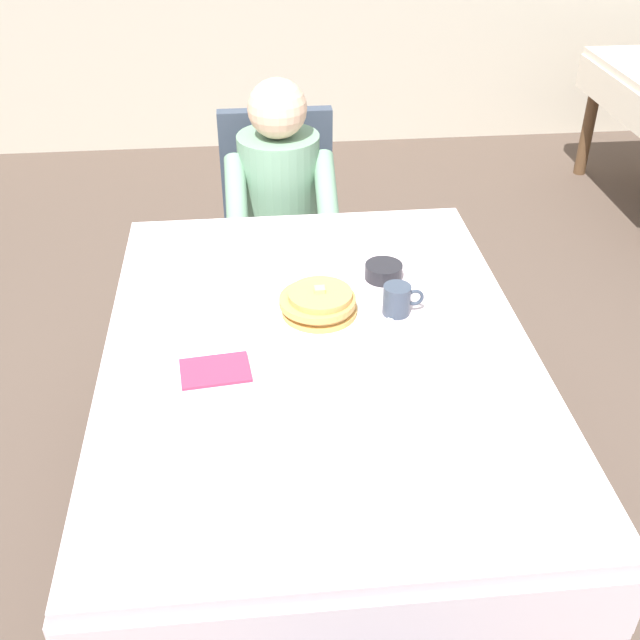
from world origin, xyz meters
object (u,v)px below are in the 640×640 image
(syrup_pitcher, at_px, (239,293))
(knife_right_of_plate, at_px, (390,317))
(dining_table_main, at_px, (318,371))
(bowl_butter, at_px, (384,271))
(cup_coffee, at_px, (398,300))
(plate_breakfast, at_px, (320,315))
(spoon_near_edge, at_px, (331,403))
(chair_diner, at_px, (279,216))
(breakfast_stack, at_px, (319,303))
(diner_person, at_px, (280,202))
(fork_left_of_plate, at_px, (250,325))

(syrup_pitcher, distance_m, knife_right_of_plate, 0.42)
(dining_table_main, relative_size, bowl_butter, 13.85)
(cup_coffee, height_order, bowl_butter, cup_coffee)
(plate_breakfast, relative_size, bowl_butter, 2.55)
(plate_breakfast, xyz_separation_m, spoon_near_edge, (-0.01, -0.36, -0.01))
(knife_right_of_plate, bearing_deg, cup_coffee, -41.83)
(chair_diner, bearing_deg, cup_coffee, 104.50)
(breakfast_stack, distance_m, syrup_pitcher, 0.23)
(chair_diner, height_order, syrup_pitcher, chair_diner)
(dining_table_main, distance_m, knife_right_of_plate, 0.25)
(diner_person, relative_size, knife_right_of_plate, 5.60)
(syrup_pitcher, xyz_separation_m, spoon_near_edge, (0.21, -0.45, -0.04))
(chair_diner, bearing_deg, knife_right_of_plate, 103.04)
(chair_diner, xyz_separation_m, spoon_near_edge, (0.05, -1.41, 0.21))
(diner_person, bearing_deg, cup_coffee, 106.90)
(cup_coffee, bearing_deg, plate_breakfast, -179.14)
(diner_person, bearing_deg, fork_left_of_plate, 81.75)
(diner_person, relative_size, fork_left_of_plate, 6.22)
(plate_breakfast, height_order, syrup_pitcher, syrup_pitcher)
(bowl_butter, height_order, fork_left_of_plate, bowl_butter)
(fork_left_of_plate, relative_size, spoon_near_edge, 1.20)
(dining_table_main, height_order, spoon_near_edge, spoon_near_edge)
(spoon_near_edge, bearing_deg, plate_breakfast, 100.98)
(plate_breakfast, xyz_separation_m, cup_coffee, (0.21, 0.00, 0.03))
(diner_person, height_order, plate_breakfast, diner_person)
(diner_person, distance_m, fork_left_of_plate, 0.93)
(breakfast_stack, bearing_deg, knife_right_of_plate, -5.36)
(breakfast_stack, distance_m, bowl_butter, 0.29)
(plate_breakfast, distance_m, bowl_butter, 0.28)
(plate_breakfast, bearing_deg, spoon_near_edge, -91.69)
(chair_diner, bearing_deg, plate_breakfast, 93.14)
(diner_person, height_order, syrup_pitcher, diner_person)
(plate_breakfast, relative_size, knife_right_of_plate, 1.40)
(dining_table_main, xyz_separation_m, bowl_butter, (0.22, 0.31, 0.11))
(dining_table_main, relative_size, fork_left_of_plate, 8.47)
(bowl_butter, relative_size, knife_right_of_plate, 0.55)
(bowl_butter, bearing_deg, diner_person, 110.65)
(diner_person, height_order, breakfast_stack, diner_person)
(diner_person, xyz_separation_m, spoon_near_edge, (0.05, -1.25, 0.07))
(breakfast_stack, distance_m, spoon_near_edge, 0.36)
(plate_breakfast, bearing_deg, syrup_pitcher, 157.86)
(diner_person, height_order, fork_left_of_plate, diner_person)
(syrup_pitcher, bearing_deg, diner_person, 78.86)
(cup_coffee, height_order, knife_right_of_plate, cup_coffee)
(breakfast_stack, height_order, fork_left_of_plate, breakfast_stack)
(chair_diner, relative_size, syrup_pitcher, 11.62)
(cup_coffee, distance_m, knife_right_of_plate, 0.05)
(breakfast_stack, bearing_deg, diner_person, 93.57)
(knife_right_of_plate, bearing_deg, bowl_butter, -1.94)
(syrup_pitcher, bearing_deg, fork_left_of_plate, -76.39)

